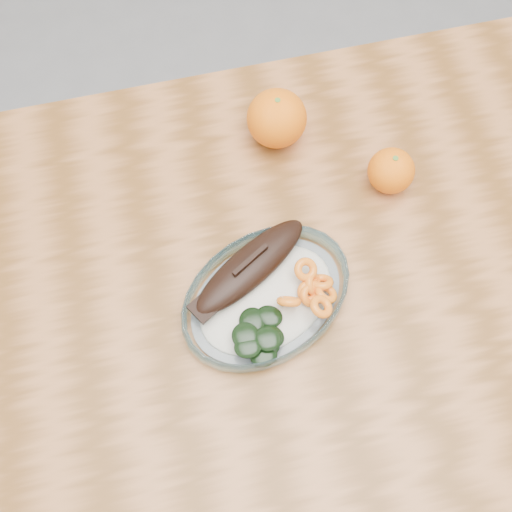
{
  "coord_description": "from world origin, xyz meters",
  "views": [
    {
      "loc": [
        -0.15,
        -0.29,
        1.58
      ],
      "look_at": [
        -0.06,
        0.06,
        0.77
      ],
      "focal_mm": 45.0,
      "sensor_mm": 36.0,
      "label": 1
    }
  ],
  "objects_px": {
    "plated_meal": "(266,295)",
    "orange_left": "(277,118)",
    "dining_table": "(306,312)",
    "orange_right": "(391,171)"
  },
  "relations": [
    {
      "from": "dining_table",
      "to": "orange_right",
      "type": "height_order",
      "value": "orange_right"
    },
    {
      "from": "orange_left",
      "to": "plated_meal",
      "type": "bearing_deg",
      "value": -106.94
    },
    {
      "from": "orange_left",
      "to": "orange_right",
      "type": "distance_m",
      "value": 0.18
    },
    {
      "from": "plated_meal",
      "to": "orange_left",
      "type": "distance_m",
      "value": 0.27
    },
    {
      "from": "dining_table",
      "to": "orange_left",
      "type": "height_order",
      "value": "orange_left"
    },
    {
      "from": "dining_table",
      "to": "plated_meal",
      "type": "relative_size",
      "value": 2.06
    },
    {
      "from": "plated_meal",
      "to": "orange_right",
      "type": "xyz_separation_m",
      "value": [
        0.22,
        0.14,
        0.02
      ]
    },
    {
      "from": "dining_table",
      "to": "orange_right",
      "type": "xyz_separation_m",
      "value": [
        0.15,
        0.14,
        0.13
      ]
    },
    {
      "from": "orange_right",
      "to": "orange_left",
      "type": "bearing_deg",
      "value": 139.78
    },
    {
      "from": "orange_left",
      "to": "orange_right",
      "type": "bearing_deg",
      "value": -40.22
    }
  ]
}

